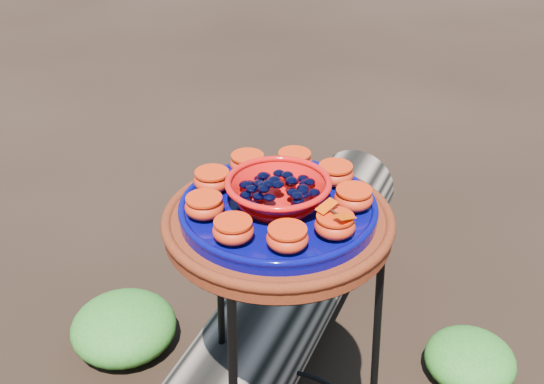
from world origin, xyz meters
TOP-DOWN VIEW (x-y plane):
  - plant_stand at (0.00, 0.00)m, footprint 0.44×0.44m
  - terracotta_saucer at (0.00, 0.00)m, footprint 0.41×0.41m
  - cobalt_plate at (0.00, 0.00)m, footprint 0.35×0.35m
  - red_bowl at (0.00, 0.00)m, footprint 0.17×0.17m
  - glass_gems at (0.00, 0.00)m, footprint 0.14×0.14m
  - orange_half_0 at (0.02, -0.13)m, footprint 0.07×0.07m
  - orange_half_1 at (0.10, -0.09)m, footprint 0.07×0.07m
  - orange_half_2 at (0.13, -0.00)m, footprint 0.07×0.07m
  - orange_half_3 at (0.10, 0.08)m, footprint 0.07×0.07m
  - orange_half_4 at (0.03, 0.13)m, footprint 0.07×0.07m
  - orange_half_5 at (-0.06, 0.11)m, footprint 0.07×0.07m
  - orange_half_6 at (-0.12, 0.05)m, footprint 0.07×0.07m
  - orange_half_7 at (-0.12, -0.04)m, footprint 0.07×0.07m
  - orange_half_8 at (-0.07, -0.11)m, footprint 0.07×0.07m
  - butterfly at (0.02, -0.13)m, footprint 0.08×0.05m
  - driftwood_log at (0.28, 0.35)m, footprint 1.48×1.07m
  - foliage_right at (0.62, -0.06)m, footprint 0.24×0.24m
  - foliage_back at (-0.07, 0.62)m, footprint 0.30×0.30m

SIDE VIEW (x-z plane):
  - foliage_right at x=0.62m, z-range 0.00..0.12m
  - foliage_back at x=-0.07m, z-range 0.00..0.15m
  - driftwood_log at x=0.28m, z-range 0.00..0.28m
  - plant_stand at x=0.00m, z-range 0.00..0.70m
  - terracotta_saucer at x=0.00m, z-range 0.70..0.73m
  - cobalt_plate at x=0.00m, z-range 0.73..0.76m
  - orange_half_0 at x=0.02m, z-range 0.76..0.79m
  - orange_half_1 at x=0.10m, z-range 0.76..0.79m
  - orange_half_2 at x=0.13m, z-range 0.76..0.79m
  - orange_half_3 at x=0.10m, z-range 0.76..0.79m
  - orange_half_4 at x=0.03m, z-range 0.76..0.79m
  - orange_half_5 at x=-0.06m, z-range 0.76..0.79m
  - orange_half_6 at x=-0.12m, z-range 0.76..0.79m
  - orange_half_7 at x=-0.12m, z-range 0.76..0.79m
  - orange_half_8 at x=-0.07m, z-range 0.76..0.79m
  - red_bowl at x=0.00m, z-range 0.76..0.80m
  - butterfly at x=0.02m, z-range 0.79..0.81m
  - glass_gems at x=0.00m, z-range 0.80..0.83m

